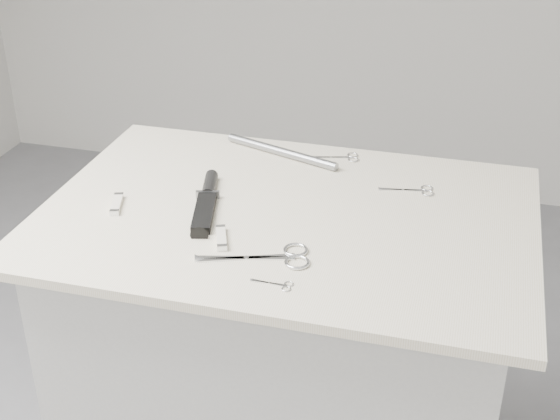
% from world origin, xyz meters
% --- Properties ---
extents(plinth, '(0.90, 0.60, 0.90)m').
position_xyz_m(plinth, '(0.00, 0.00, 0.45)').
color(plinth, '#B7B7B5').
rests_on(plinth, ground).
extents(display_board, '(1.00, 0.70, 0.02)m').
position_xyz_m(display_board, '(0.00, 0.00, 0.91)').
color(display_board, beige).
rests_on(display_board, plinth).
extents(large_shears, '(0.21, 0.11, 0.01)m').
position_xyz_m(large_shears, '(0.03, -0.17, 0.92)').
color(large_shears, silver).
rests_on(large_shears, display_board).
extents(embroidery_scissors_a, '(0.12, 0.05, 0.00)m').
position_xyz_m(embroidery_scissors_a, '(0.24, 0.17, 0.92)').
color(embroidery_scissors_a, silver).
rests_on(embroidery_scissors_a, display_board).
extents(embroidery_scissors_b, '(0.12, 0.06, 0.00)m').
position_xyz_m(embroidery_scissors_b, '(0.06, 0.29, 0.92)').
color(embroidery_scissors_b, silver).
rests_on(embroidery_scissors_b, display_board).
extents(tiny_scissors, '(0.08, 0.03, 0.00)m').
position_xyz_m(tiny_scissors, '(0.05, -0.26, 0.92)').
color(tiny_scissors, silver).
rests_on(tiny_scissors, display_board).
extents(sheathed_knife, '(0.10, 0.25, 0.03)m').
position_xyz_m(sheathed_knife, '(-0.17, -0.00, 0.93)').
color(sheathed_knife, black).
rests_on(sheathed_knife, display_board).
extents(pocket_knife_a, '(0.04, 0.08, 0.01)m').
position_xyz_m(pocket_knife_a, '(-0.35, -0.07, 0.93)').
color(pocket_knife_a, white).
rests_on(pocket_knife_a, display_board).
extents(pocket_knife_b, '(0.05, 0.08, 0.01)m').
position_xyz_m(pocket_knife_b, '(-0.09, -0.14, 0.93)').
color(pocket_knife_b, white).
rests_on(pocket_knife_b, display_board).
extents(metal_rail, '(0.29, 0.12, 0.02)m').
position_xyz_m(metal_rail, '(-0.08, 0.27, 0.93)').
color(metal_rail, gray).
rests_on(metal_rail, display_board).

